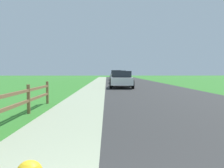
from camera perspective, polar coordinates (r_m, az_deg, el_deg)
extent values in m
plane|color=#337B2A|center=(26.04, -1.59, -0.01)|extent=(120.00, 120.00, 0.00)
cube|color=#2E2E2E|center=(28.24, 5.55, 0.22)|extent=(7.00, 66.00, 0.01)
cube|color=#9EA989|center=(28.21, -7.67, 0.20)|extent=(6.00, 66.00, 0.01)
cube|color=#337B2A|center=(28.41, -10.68, 0.20)|extent=(5.00, 66.00, 0.00)
cube|color=gold|center=(1.76, -19.92, -18.49)|extent=(0.04, 0.04, 0.04)
cylinder|color=brown|center=(8.05, -20.07, -3.57)|extent=(0.11, 0.11, 0.97)
cylinder|color=brown|center=(10.34, -15.80, -2.07)|extent=(0.11, 0.11, 0.97)
cube|color=white|center=(20.30, 2.40, 0.84)|extent=(2.01, 4.72, 0.61)
cube|color=#1E232B|center=(20.12, 2.41, 2.48)|extent=(1.69, 2.50, 0.55)
cylinder|color=black|center=(21.75, -0.05, 0.32)|extent=(0.25, 0.72, 0.71)
cylinder|color=black|center=(21.78, 4.69, 0.32)|extent=(0.25, 0.72, 0.71)
cylinder|color=black|center=(18.87, -0.25, -0.09)|extent=(0.25, 0.72, 0.71)
cylinder|color=black|center=(18.91, 5.21, -0.10)|extent=(0.25, 0.72, 0.71)
cube|color=black|center=(28.51, 1.83, 1.65)|extent=(1.98, 4.32, 0.78)
cube|color=#1E232B|center=(28.73, 1.82, 2.90)|extent=(1.67, 2.02, 0.47)
cylinder|color=black|center=(29.84, 0.04, 1.07)|extent=(0.25, 0.73, 0.72)
cylinder|color=black|center=(29.87, 3.53, 1.07)|extent=(0.25, 0.73, 0.72)
cylinder|color=black|center=(27.20, -0.04, 0.88)|extent=(0.25, 0.73, 0.72)
cylinder|color=black|center=(27.23, 3.78, 0.87)|extent=(0.25, 0.73, 0.72)
cube|color=#B7BABF|center=(39.46, 1.08, 2.01)|extent=(2.17, 4.46, 0.75)
cube|color=#1E232B|center=(39.72, 1.09, 3.00)|extent=(1.79, 2.16, 0.62)
cylinder|color=black|center=(40.85, -0.19, 1.59)|extent=(0.27, 0.72, 0.71)
cylinder|color=black|center=(40.80, 2.44, 1.59)|extent=(0.27, 0.72, 0.71)
cylinder|color=black|center=(38.16, -0.39, 1.49)|extent=(0.27, 0.72, 0.71)
cylinder|color=black|center=(38.11, 2.43, 1.49)|extent=(0.27, 0.72, 0.71)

